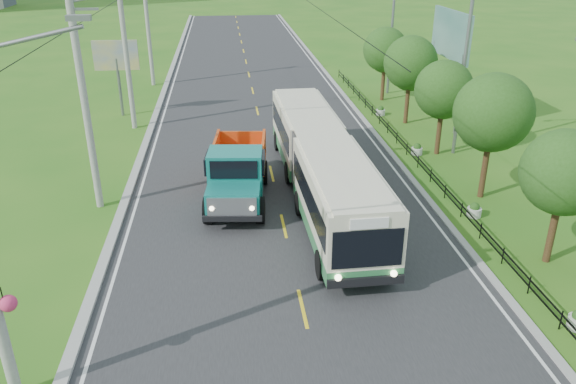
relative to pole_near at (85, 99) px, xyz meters
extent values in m
plane|color=#296517|center=(8.26, -9.00, -5.09)|extent=(240.00, 240.00, 0.00)
cube|color=#28282B|center=(8.26, 11.00, -5.08)|extent=(14.00, 120.00, 0.02)
cube|color=#9E9E99|center=(1.06, 11.00, -5.02)|extent=(0.40, 120.00, 0.15)
cube|color=#9E9E99|center=(15.41, 11.00, -5.04)|extent=(0.30, 120.00, 0.10)
cube|color=silver|center=(1.61, 11.00, -5.07)|extent=(0.12, 120.00, 0.00)
cube|color=silver|center=(14.91, 11.00, -5.07)|extent=(0.12, 120.00, 0.00)
cube|color=yellow|center=(8.26, -9.00, -5.07)|extent=(0.12, 2.20, 0.00)
cube|color=black|center=(16.26, 5.00, -4.79)|extent=(0.04, 40.00, 0.60)
cube|color=slate|center=(3.06, -12.00, 4.81)|extent=(0.50, 0.18, 0.12)
sphere|color=#D83366|center=(0.31, -12.00, -2.09)|extent=(0.44, 0.44, 0.44)
cylinder|color=gray|center=(-0.04, 0.00, -0.09)|extent=(0.32, 0.32, 10.00)
cube|color=slate|center=(0.46, 0.00, 3.71)|extent=(1.20, 0.10, 0.10)
cylinder|color=gray|center=(-0.04, 12.00, -0.09)|extent=(0.32, 0.32, 10.00)
cylinder|color=gray|center=(-0.04, 24.00, -0.09)|extent=(0.32, 0.32, 10.00)
cylinder|color=#382314|center=(18.06, -7.00, -3.61)|extent=(0.28, 0.28, 2.97)
sphere|color=#244D16|center=(18.06, -7.00, -1.38)|extent=(3.18, 3.18, 3.18)
sphere|color=#244D16|center=(18.26, -6.50, -2.02)|extent=(2.33, 2.33, 2.33)
cylinder|color=#382314|center=(18.06, -1.00, -3.41)|extent=(0.28, 0.28, 3.36)
sphere|color=#244D16|center=(18.06, -1.00, -0.89)|extent=(3.60, 3.60, 3.60)
sphere|color=#244D16|center=(18.26, -0.50, -1.61)|extent=(2.64, 2.64, 2.64)
cylinder|color=#382314|center=(18.06, 5.00, -3.58)|extent=(0.28, 0.28, 3.02)
sphere|color=#244D16|center=(18.06, 5.00, -1.31)|extent=(3.24, 3.24, 3.24)
sphere|color=#244D16|center=(18.26, 5.50, -1.96)|extent=(2.38, 2.38, 2.38)
cylinder|color=#382314|center=(18.06, 11.00, -3.47)|extent=(0.28, 0.28, 3.25)
sphere|color=#244D16|center=(18.06, 11.00, -1.03)|extent=(3.48, 3.48, 3.48)
sphere|color=#244D16|center=(18.26, 11.50, -1.73)|extent=(2.55, 2.55, 2.55)
cylinder|color=#382314|center=(18.06, 17.00, -3.55)|extent=(0.28, 0.28, 3.08)
sphere|color=#244D16|center=(18.06, 17.00, -1.24)|extent=(3.30, 3.30, 3.30)
sphere|color=#244D16|center=(18.26, 17.50, -1.90)|extent=(2.42, 2.42, 2.42)
cylinder|color=slate|center=(19.06, 5.00, -0.59)|extent=(0.20, 0.20, 9.00)
cylinder|color=slate|center=(19.06, 19.00, -0.59)|extent=(0.20, 0.20, 9.00)
cylinder|color=silver|center=(16.86, -3.00, -4.89)|extent=(0.64, 0.64, 0.40)
sphere|color=#244D16|center=(16.86, -3.00, -4.64)|extent=(0.44, 0.44, 0.44)
cylinder|color=silver|center=(16.86, 5.00, -4.89)|extent=(0.64, 0.64, 0.40)
sphere|color=#244D16|center=(16.86, 5.00, -4.64)|extent=(0.44, 0.44, 0.44)
cylinder|color=silver|center=(16.86, 13.00, -4.89)|extent=(0.64, 0.64, 0.40)
sphere|color=#244D16|center=(16.86, 13.00, -4.64)|extent=(0.44, 0.44, 0.44)
cylinder|color=slate|center=(-1.24, 15.00, -3.09)|extent=(0.20, 0.20, 4.00)
cube|color=yellow|center=(-1.24, 15.00, -0.89)|extent=(3.00, 0.15, 2.00)
cylinder|color=slate|center=(20.56, 8.50, -2.59)|extent=(0.24, 0.24, 5.00)
cylinder|color=slate|center=(20.56, 13.50, -2.59)|extent=(0.24, 0.24, 5.00)
cube|color=#144C47|center=(20.56, 11.00, 0.71)|extent=(0.20, 6.00, 3.00)
cube|color=#2E7441|center=(10.38, -4.64, -4.24)|extent=(2.85, 8.12, 0.59)
cube|color=#EDE6C0|center=(10.38, -4.64, -2.90)|extent=(2.85, 8.12, 2.08)
cube|color=black|center=(10.38, -4.64, -2.89)|extent=(2.88, 7.48, 1.02)
cube|color=#2E7441|center=(10.21, 4.23, -4.24)|extent=(2.84, 7.58, 0.59)
cube|color=#EDE6C0|center=(10.21, 4.23, -2.90)|extent=(2.84, 7.58, 2.08)
cube|color=black|center=(10.21, 4.23, -2.89)|extent=(2.87, 6.94, 1.02)
cube|color=#4C4C4C|center=(10.30, -0.07, -3.20)|extent=(2.55, 1.12, 2.56)
cube|color=black|center=(10.46, -8.70, -3.08)|extent=(2.42, 0.11, 1.40)
cylinder|color=black|center=(9.22, -7.20, -4.53)|extent=(0.37, 1.13, 1.12)
cylinder|color=black|center=(11.65, -7.15, -4.53)|extent=(0.37, 1.13, 1.12)
cylinder|color=black|center=(9.12, -1.92, -4.53)|extent=(0.37, 1.13, 1.12)
cylinder|color=black|center=(11.55, -1.88, -4.53)|extent=(0.37, 1.13, 1.12)
cylinder|color=black|center=(9.04, 1.73, -4.53)|extent=(0.37, 1.13, 1.12)
cylinder|color=black|center=(11.48, 1.78, -4.53)|extent=(0.37, 1.13, 1.12)
cylinder|color=black|center=(8.95, 6.68, -4.53)|extent=(0.37, 1.13, 1.12)
cylinder|color=black|center=(11.38, 6.73, -4.53)|extent=(0.37, 1.13, 1.12)
cube|color=#13766E|center=(6.14, -2.60, -3.90)|extent=(2.42, 1.75, 1.09)
cube|color=#13766E|center=(6.31, -0.98, -3.36)|extent=(2.56, 1.97, 2.17)
cube|color=black|center=(6.31, -0.98, -2.81)|extent=(2.76, 1.68, 0.76)
cube|color=black|center=(6.40, -0.12, -4.39)|extent=(1.75, 6.59, 0.27)
cube|color=red|center=(6.59, 1.72, -3.30)|extent=(2.82, 3.50, 1.41)
cylinder|color=black|center=(5.03, -2.27, -4.50)|extent=(0.50, 1.23, 1.19)
cylinder|color=black|center=(7.30, -2.50, -4.50)|extent=(0.50, 1.23, 1.19)
cylinder|color=black|center=(5.48, 2.05, -4.50)|extent=(0.50, 1.23, 1.19)
cylinder|color=black|center=(7.75, 1.82, -4.50)|extent=(0.50, 1.23, 1.19)
camera|label=1|loc=(6.00, -24.46, 6.29)|focal=35.00mm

